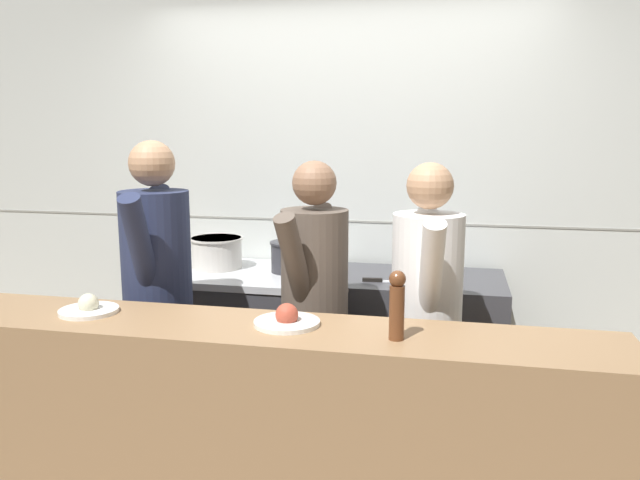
% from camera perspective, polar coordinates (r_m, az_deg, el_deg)
% --- Properties ---
extents(wall_back_tiled, '(8.00, 0.06, 2.60)m').
position_cam_1_polar(wall_back_tiled, '(3.96, 2.40, 3.96)').
color(wall_back_tiled, silver).
rests_on(wall_back_tiled, ground_plane).
extents(oven_range, '(1.05, 0.71, 0.88)m').
position_cam_1_polar(oven_range, '(3.90, -6.47, -9.16)').
color(oven_range, '#38383D').
rests_on(oven_range, ground_plane).
extents(prep_counter, '(0.96, 0.65, 0.89)m').
position_cam_1_polar(prep_counter, '(3.71, 8.85, -10.18)').
color(prep_counter, '#38383D').
rests_on(prep_counter, ground_plane).
extents(pass_counter, '(2.77, 0.45, 0.96)m').
position_cam_1_polar(pass_counter, '(2.67, -4.77, -17.80)').
color(pass_counter, '#93704C').
rests_on(pass_counter, ground_plane).
extents(stock_pot, '(0.32, 0.32, 0.19)m').
position_cam_1_polar(stock_pot, '(3.87, -9.43, -1.07)').
color(stock_pot, beige).
rests_on(stock_pot, oven_range).
extents(sauce_pot, '(0.25, 0.25, 0.18)m').
position_cam_1_polar(sauce_pot, '(3.72, -2.69, -1.45)').
color(sauce_pot, '#2D2D33').
rests_on(sauce_pot, oven_range).
extents(mixing_bowl_steel, '(0.29, 0.29, 0.08)m').
position_cam_1_polar(mixing_bowl_steel, '(3.59, 10.06, -2.79)').
color(mixing_bowl_steel, '#B7BABF').
rests_on(mixing_bowl_steel, prep_counter).
extents(chefs_knife, '(0.40, 0.07, 0.02)m').
position_cam_1_polar(chefs_knife, '(3.46, 6.63, -3.74)').
color(chefs_knife, '#B7BABF').
rests_on(chefs_knife, prep_counter).
extents(plated_dish_main, '(0.24, 0.24, 0.09)m').
position_cam_1_polar(plated_dish_main, '(2.82, -20.40, -5.86)').
color(plated_dish_main, white).
rests_on(plated_dish_main, pass_counter).
extents(plated_dish_appetiser, '(0.26, 0.26, 0.09)m').
position_cam_1_polar(plated_dish_appetiser, '(2.49, -3.05, -7.28)').
color(plated_dish_appetiser, white).
rests_on(plated_dish_appetiser, pass_counter).
extents(pepper_mill, '(0.06, 0.06, 0.26)m').
position_cam_1_polar(pepper_mill, '(2.30, 7.05, -5.80)').
color(pepper_mill, brown).
rests_on(pepper_mill, pass_counter).
extents(chef_head_cook, '(0.38, 0.73, 1.67)m').
position_cam_1_polar(chef_head_cook, '(3.21, -14.61, -4.53)').
color(chef_head_cook, black).
rests_on(chef_head_cook, ground_plane).
extents(chef_sous, '(0.39, 0.69, 1.58)m').
position_cam_1_polar(chef_sous, '(3.02, -0.50, -6.11)').
color(chef_sous, black).
rests_on(chef_sous, ground_plane).
extents(chef_line, '(0.36, 0.69, 1.58)m').
position_cam_1_polar(chef_line, '(2.92, 9.67, -6.85)').
color(chef_line, black).
rests_on(chef_line, ground_plane).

